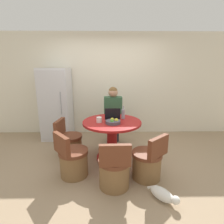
# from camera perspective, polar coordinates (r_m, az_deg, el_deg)

# --- Properties ---
(ground_plane) EXTENTS (12.00, 12.00, 0.00)m
(ground_plane) POSITION_cam_1_polar(r_m,az_deg,el_deg) (3.43, -0.72, -16.09)
(ground_plane) COLOR #9E8466
(wall_back) EXTENTS (7.00, 0.06, 2.60)m
(wall_back) POSITION_cam_1_polar(r_m,az_deg,el_deg) (4.63, -0.82, 8.87)
(wall_back) COLOR silver
(wall_back) RESTS_ON ground_plane
(refrigerator) EXTENTS (0.68, 0.67, 1.73)m
(refrigerator) POSITION_cam_1_polar(r_m,az_deg,el_deg) (4.51, -17.64, 2.47)
(refrigerator) COLOR silver
(refrigerator) RESTS_ON ground_plane
(dining_table) EXTENTS (1.09, 1.09, 0.76)m
(dining_table) POSITION_cam_1_polar(r_m,az_deg,el_deg) (3.35, 0.03, -7.22)
(dining_table) COLOR maroon
(dining_table) RESTS_ON ground_plane
(chair_near_camera) EXTENTS (0.48, 0.48, 0.76)m
(chair_near_camera) POSITION_cam_1_polar(r_m,az_deg,el_deg) (2.70, 0.83, -18.68)
(chair_near_camera) COLOR brown
(chair_near_camera) RESTS_ON ground_plane
(chair_near_left_corner) EXTENTS (0.55, 0.55, 0.76)m
(chair_near_left_corner) POSITION_cam_1_polar(r_m,az_deg,el_deg) (3.01, -12.61, -15.31)
(chair_near_left_corner) COLOR brown
(chair_near_left_corner) RESTS_ON ground_plane
(chair_near_right_corner) EXTENTS (0.55, 0.55, 0.76)m
(chair_near_right_corner) POSITION_cam_1_polar(r_m,az_deg,el_deg) (2.94, 11.57, -16.06)
(chair_near_right_corner) COLOR brown
(chair_near_right_corner) RESTS_ON ground_plane
(chair_left_side) EXTENTS (0.49, 0.48, 0.76)m
(chair_left_side) POSITION_cam_1_polar(r_m,az_deg,el_deg) (3.62, -13.70, -10.16)
(chair_left_side) COLOR brown
(chair_left_side) RESTS_ON ground_plane
(person_seated) EXTENTS (0.40, 0.37, 1.33)m
(person_seated) POSITION_cam_1_polar(r_m,az_deg,el_deg) (4.01, 0.36, -0.20)
(person_seated) COLOR #2D2D38
(person_seated) RESTS_ON ground_plane
(laptop) EXTENTS (0.29, 0.23, 0.23)m
(laptop) POSITION_cam_1_polar(r_m,az_deg,el_deg) (3.37, 0.20, -1.56)
(laptop) COLOR #B7B7BC
(laptop) RESTS_ON dining_table
(fruit_bowl) EXTENTS (0.26, 0.26, 0.10)m
(fruit_bowl) POSITION_cam_1_polar(r_m,az_deg,el_deg) (3.11, 0.42, -3.19)
(fruit_bowl) COLOR #4C4C56
(fruit_bowl) RESTS_ON dining_table
(coffee_cup) EXTENTS (0.10, 0.10, 0.10)m
(coffee_cup) POSITION_cam_1_polar(r_m,az_deg,el_deg) (3.18, -4.22, -2.55)
(coffee_cup) COLOR white
(coffee_cup) RESTS_ON dining_table
(bottle) EXTENTS (0.07, 0.07, 0.25)m
(bottle) POSITION_cam_1_polar(r_m,az_deg,el_deg) (3.40, 3.74, -0.58)
(bottle) COLOR #9999A3
(bottle) RESTS_ON dining_table
(cat) EXTENTS (0.36, 0.39, 0.17)m
(cat) POSITION_cam_1_polar(r_m,az_deg,el_deg) (2.66, 16.41, -24.45)
(cat) COLOR white
(cat) RESTS_ON ground_plane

